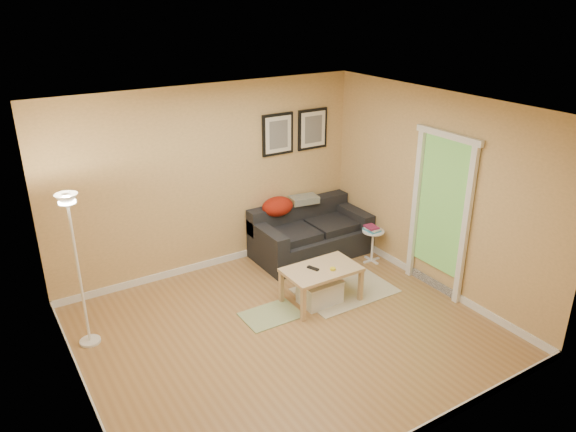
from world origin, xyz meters
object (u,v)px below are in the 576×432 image
Objects in this scene: sofa at (311,232)px; coffee_table at (321,285)px; book_stack at (372,228)px; floor_lamp at (79,276)px; storage_bin at (320,291)px; side_table at (372,246)px.

coffee_table is at bearing -118.69° from sofa.
book_stack is 0.13× the size of floor_lamp.
coffee_table is (-0.65, -1.18, -0.14)m from sofa.
sofa is 1.39m from storage_bin.
storage_bin is (-0.03, -0.02, -0.08)m from coffee_table.
book_stack is at bearing 12.33° from coffee_table.
floor_lamp is (-2.73, 0.66, 0.62)m from coffee_table.
side_table is (0.64, -0.65, -0.13)m from sofa.
sofa is 3.28× the size of storage_bin.
side_table is at bearing -45.64° from sofa.
sofa is at bearing 141.68° from book_stack.
coffee_table is 1.41m from book_stack.
coffee_table is 4.17× the size of book_stack.
book_stack is (1.30, 0.56, 0.36)m from storage_bin.
sofa is at bearing 134.36° from side_table.
side_table is (1.32, 0.54, 0.08)m from storage_bin.
sofa is 3.45m from floor_lamp.
book_stack reaches higher than side_table.
sofa is 0.90m from book_stack.
storage_bin is at bearing -14.12° from floor_lamp.
book_stack is (1.27, 0.54, 0.28)m from coffee_table.
floor_lamp is (-4.02, 0.14, 0.61)m from side_table.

